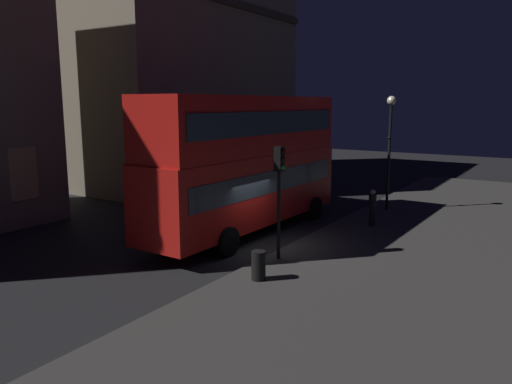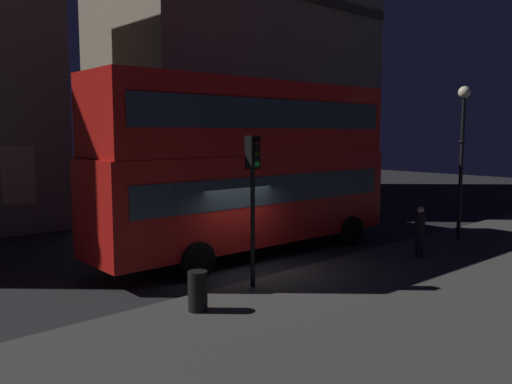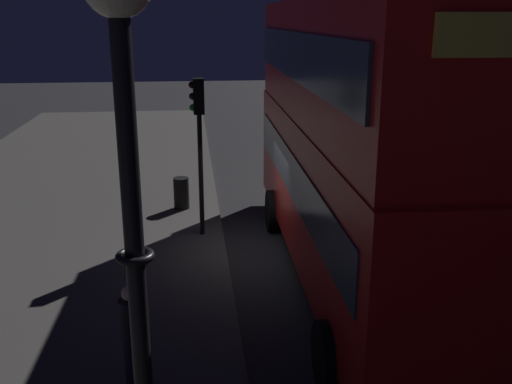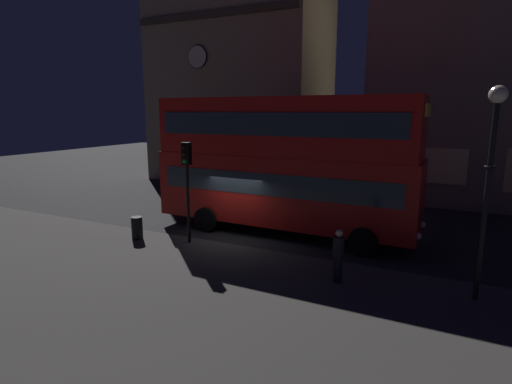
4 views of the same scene
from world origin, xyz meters
name	(u,v)px [view 1 (image 1 of 4)]	position (x,y,z in m)	size (l,w,h in m)	color
ground_plane	(259,247)	(0.00, 0.00, 0.00)	(80.00, 80.00, 0.00)	#232326
sidewalk_slab	(406,273)	(0.00, -5.68, 0.06)	(44.00, 9.39, 0.12)	#423F3D
building_plain_facade	(184,75)	(11.97, 13.87, 7.45)	(17.43, 8.93, 14.89)	gray
double_decker_bus	(247,158)	(1.58, 1.59, 3.23)	(11.35, 3.09, 5.79)	red
traffic_light_near_kerb	(279,179)	(-1.10, -1.54, 2.96)	(0.33, 0.37, 3.95)	black
street_lamp	(390,132)	(8.89, -2.16, 4.10)	(0.45, 0.45, 5.74)	black
pedestrian	(372,207)	(5.15, -2.70, 0.97)	(0.34, 0.34, 1.65)	black
litter_bin	(258,265)	(-3.27, -2.06, 0.58)	(0.44, 0.44, 0.91)	black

